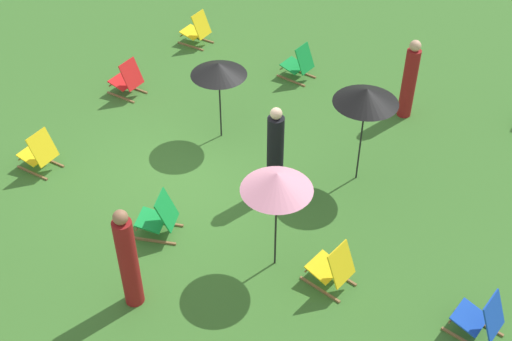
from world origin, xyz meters
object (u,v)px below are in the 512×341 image
umbrella_1 (219,69)px  deckchair_9 (159,217)px  deckchair_5 (299,64)px  deckchair_8 (481,319)px  deckchair_7 (333,268)px  umbrella_0 (366,96)px  person_2 (409,80)px  person_1 (128,260)px  umbrella_2 (277,182)px  deckchair_2 (197,30)px  deckchair_1 (39,153)px  deckchair_10 (127,80)px  person_0 (275,153)px

umbrella_1 → deckchair_9: bearing=8.9°
deckchair_5 → deckchair_8: (5.23, 5.19, 0.00)m
deckchair_7 → umbrella_0: umbrella_0 is taller
umbrella_0 → person_2: size_ratio=1.12×
person_1 → person_2: (-6.65, 2.15, -0.05)m
umbrella_2 → deckchair_2: bearing=-139.3°
person_2 → deckchair_1: bearing=-170.3°
deckchair_2 → person_1: (7.27, 3.27, 0.52)m
deckchair_7 → deckchair_8: 2.23m
deckchair_5 → deckchair_8: 7.37m
deckchair_1 → deckchair_8: bearing=92.8°
person_1 → deckchair_5: bearing=95.3°
umbrella_0 → deckchair_8: bearing=47.8°
deckchair_2 → deckchair_10: (2.61, -0.17, 0.00)m
deckchair_2 → umbrella_1: umbrella_1 is taller
deckchair_5 → umbrella_0: (2.70, 2.40, 1.44)m
umbrella_1 → deckchair_1: bearing=-45.7°
deckchair_5 → umbrella_0: bearing=51.3°
deckchair_2 → umbrella_1: 4.01m
person_0 → person_1: (3.24, -0.79, 0.03)m
deckchair_1 → deckchair_9: bearing=85.2°
umbrella_1 → person_1: person_1 is taller
umbrella_2 → person_0: umbrella_2 is taller
deckchair_1 → person_0: person_0 is taller
umbrella_0 → umbrella_2: size_ratio=1.03×
person_2 → person_1: bearing=-139.3°
deckchair_8 → deckchair_9: same height
umbrella_0 → person_1: bearing=-24.9°
deckchair_1 → person_1: person_1 is taller
person_0 → deckchair_10: bearing=14.5°
umbrella_1 → person_2: bearing=128.2°
deckchair_9 → deckchair_10: size_ratio=1.04×
deckchair_7 → deckchair_9: bearing=-71.0°
umbrella_2 → person_0: (-1.59, -0.78, -0.87)m
deckchair_5 → deckchair_7: size_ratio=0.98×
person_1 → umbrella_1: bearing=103.7°
deckchair_2 → umbrella_1: size_ratio=0.50×
deckchair_10 → deckchair_1: bearing=5.7°
deckchair_2 → deckchair_5: 2.87m
deckchair_1 → deckchair_10: size_ratio=1.00×
umbrella_0 → person_0: 1.84m
deckchair_5 → umbrella_1: 2.98m
deckchair_8 → deckchair_1: bearing=-78.4°
deckchair_9 → person_1: person_1 is taller
deckchair_1 → person_1: 3.89m
deckchair_2 → person_2: 5.47m
deckchair_8 → person_1: (1.73, -4.77, 0.52)m
deckchair_9 → umbrella_2: 2.44m
deckchair_5 → person_2: size_ratio=0.48×
deckchair_8 → deckchair_10: size_ratio=1.01×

